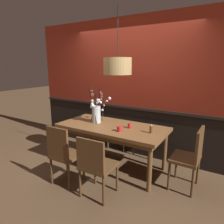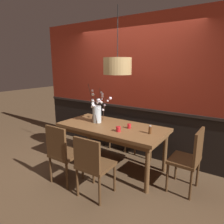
# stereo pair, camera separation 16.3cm
# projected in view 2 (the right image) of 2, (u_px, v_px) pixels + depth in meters

# --- Properties ---
(ground_plane) EXTENTS (24.00, 24.00, 0.00)m
(ground_plane) POSITION_uv_depth(u_px,v_px,m) (112.00, 166.00, 3.69)
(ground_plane) COLOR brown
(back_wall) EXTENTS (4.68, 0.14, 2.70)m
(back_wall) POSITION_uv_depth(u_px,v_px,m) (134.00, 89.00, 4.00)
(back_wall) COLOR black
(back_wall) RESTS_ON ground
(dining_table) EXTENTS (1.88, 0.90, 0.77)m
(dining_table) POSITION_uv_depth(u_px,v_px,m) (112.00, 130.00, 3.53)
(dining_table) COLOR brown
(dining_table) RESTS_ON ground
(chair_far_side_left) EXTENTS (0.46, 0.39, 0.91)m
(chair_far_side_left) POSITION_uv_depth(u_px,v_px,m) (123.00, 125.00, 4.44)
(chair_far_side_left) COLOR brown
(chair_far_side_left) RESTS_ON ground
(chair_near_side_right) EXTENTS (0.46, 0.45, 0.90)m
(chair_near_side_right) POSITION_uv_depth(u_px,v_px,m) (93.00, 163.00, 2.74)
(chair_near_side_right) COLOR brown
(chair_near_side_right) RESTS_ON ground
(chair_near_side_left) EXTENTS (0.42, 0.41, 0.95)m
(chair_near_side_left) POSITION_uv_depth(u_px,v_px,m) (62.00, 151.00, 3.06)
(chair_near_side_left) COLOR brown
(chair_near_side_left) RESTS_ON ground
(chair_head_east_end) EXTENTS (0.40, 0.46, 0.95)m
(chair_head_east_end) POSITION_uv_depth(u_px,v_px,m) (190.00, 157.00, 2.86)
(chair_head_east_end) COLOR brown
(chair_head_east_end) RESTS_ON ground
(chair_far_side_right) EXTENTS (0.46, 0.47, 0.90)m
(chair_far_side_right) POSITION_uv_depth(u_px,v_px,m) (150.00, 130.00, 4.10)
(chair_far_side_right) COLOR brown
(chair_far_side_right) RESTS_ON ground
(vase_with_blossoms) EXTENTS (0.34, 0.34, 0.71)m
(vase_with_blossoms) POSITION_uv_depth(u_px,v_px,m) (97.00, 112.00, 3.67)
(vase_with_blossoms) COLOR silver
(vase_with_blossoms) RESTS_ON dining_table
(candle_holder_nearer_center) EXTENTS (0.08, 0.08, 0.08)m
(candle_holder_nearer_center) POSITION_uv_depth(u_px,v_px,m) (118.00, 129.00, 3.20)
(candle_holder_nearer_center) COLOR red
(candle_holder_nearer_center) RESTS_ON dining_table
(candle_holder_nearer_edge) EXTENTS (0.07, 0.07, 0.08)m
(candle_holder_nearer_edge) POSITION_uv_depth(u_px,v_px,m) (129.00, 126.00, 3.36)
(candle_holder_nearer_edge) COLOR red
(candle_holder_nearer_edge) RESTS_ON dining_table
(condiment_bottle) EXTENTS (0.05, 0.05, 0.13)m
(condiment_bottle) POSITION_uv_depth(u_px,v_px,m) (150.00, 130.00, 3.10)
(condiment_bottle) COLOR brown
(condiment_bottle) RESTS_ON dining_table
(pendant_lamp) EXTENTS (0.46, 0.46, 1.05)m
(pendant_lamp) POSITION_uv_depth(u_px,v_px,m) (117.00, 66.00, 3.25)
(pendant_lamp) COLOR tan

